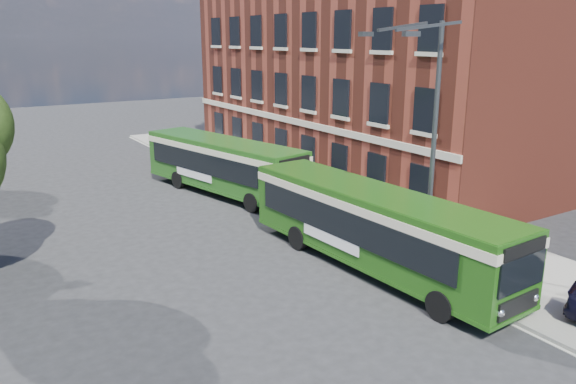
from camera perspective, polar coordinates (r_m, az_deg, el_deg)
ground at (r=20.87m, az=-0.43°, el=-8.42°), size 120.00×120.00×0.00m
pavement at (r=30.78m, az=2.84°, el=-0.32°), size 6.00×48.00×0.15m
kerb_line at (r=29.22m, az=-2.08°, el=-1.32°), size 0.12×48.00×0.01m
brick_office at (r=37.09m, az=8.48°, el=13.05°), size 12.10×26.00×14.20m
street_lamp at (r=20.89m, az=13.91°, el=4.92°), size 2.96×2.38×9.00m
bus_stop_sign at (r=20.90m, az=19.11°, el=-4.83°), size 0.35×0.08×2.52m
bus_front at (r=21.06m, az=8.79°, el=-3.04°), size 3.24×12.30×3.02m
bus_rear at (r=31.10m, az=-6.60°, el=3.10°), size 4.91×11.43×3.02m
pedestrian_a at (r=21.40m, az=13.93°, el=-5.65°), size 0.66×0.63×1.52m
pedestrian_b at (r=21.90m, az=18.63°, el=-5.61°), size 0.74×0.60×1.46m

